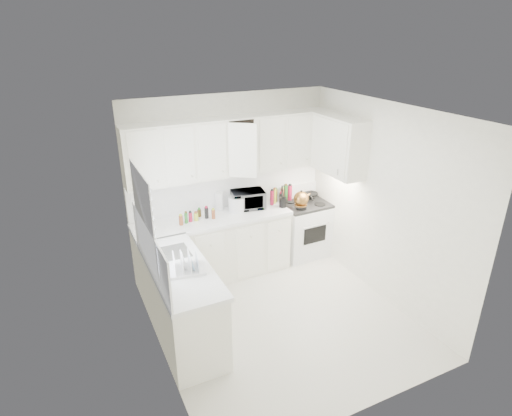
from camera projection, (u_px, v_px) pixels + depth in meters
floor at (280, 317)px, 5.43m from camera, size 3.20×3.20×0.00m
ceiling at (285, 112)px, 4.40m from camera, size 3.20×3.20×0.00m
wall_back at (229, 183)px, 6.24m from camera, size 3.00×0.00×3.00m
wall_front at (374, 299)px, 3.59m from camera, size 3.00×0.00×3.00m
wall_left at (153, 253)px, 4.32m from camera, size 0.00×3.20×3.20m
wall_right at (383, 204)px, 5.51m from camera, size 0.00×3.20×3.20m
window_blinds at (145, 217)px, 4.52m from camera, size 0.06×0.96×1.06m
lower_cabinets_back at (214, 249)px, 6.17m from camera, size 2.22×0.60×0.90m
lower_cabinets_left at (182, 304)px, 4.94m from camera, size 0.60×1.60×0.90m
countertop_back at (213, 219)px, 5.98m from camera, size 2.24×0.64×0.05m
countertop_left at (180, 269)px, 4.75m from camera, size 0.64×1.62×0.05m
backsplash_back at (230, 188)px, 6.26m from camera, size 2.98×0.02×0.55m
backsplash_left at (150, 251)px, 4.51m from camera, size 0.02×1.60×0.55m
upper_cabinets_back at (234, 173)px, 6.03m from camera, size 3.00×0.33×0.80m
upper_cabinets_right at (337, 173)px, 6.05m from camera, size 0.33×0.90×0.80m
sink at (170, 244)px, 4.99m from camera, size 0.42×0.38×0.30m
stove at (304, 222)px, 6.74m from camera, size 0.75×0.62×1.13m
tea_kettle at (301, 198)px, 6.34m from camera, size 0.31×0.27×0.26m
frying_pan at (310, 193)px, 6.79m from camera, size 0.40×0.50×0.04m
microwave at (248, 198)px, 6.22m from camera, size 0.51×0.34×0.32m
rice_cooker at (237, 202)px, 6.14m from camera, size 0.32×0.32×0.25m
paper_towel at (219, 201)px, 6.18m from camera, size 0.12×0.12×0.27m
utensil_crock at (283, 196)px, 6.25m from camera, size 0.13×0.13×0.36m
dish_rack at (185, 262)px, 4.62m from camera, size 0.46×0.38×0.23m
spice_left_0 at (178, 216)px, 5.86m from camera, size 0.06×0.06×0.13m
spice_left_1 at (185, 217)px, 5.82m from camera, size 0.06×0.06×0.13m
spice_left_2 at (188, 214)px, 5.92m from camera, size 0.06×0.06×0.13m
spice_left_3 at (196, 215)px, 5.88m from camera, size 0.06×0.06×0.13m
spice_left_4 at (199, 212)px, 5.98m from camera, size 0.06×0.06×0.13m
spice_left_5 at (206, 213)px, 5.94m from camera, size 0.06×0.06×0.13m
spice_left_6 at (209, 210)px, 6.04m from camera, size 0.06×0.06×0.13m
sauce_right_0 at (269, 196)px, 6.46m from camera, size 0.06×0.06×0.19m
sauce_right_1 at (274, 197)px, 6.43m from camera, size 0.06×0.06×0.19m
sauce_right_2 at (275, 195)px, 6.50m from camera, size 0.06×0.06×0.19m
sauce_right_3 at (280, 196)px, 6.47m from camera, size 0.06×0.06×0.19m
sauce_right_4 at (281, 194)px, 6.54m from camera, size 0.06×0.06×0.19m
sauce_right_5 at (286, 195)px, 6.52m from camera, size 0.06×0.06×0.19m
sauce_right_6 at (287, 193)px, 6.59m from camera, size 0.06×0.06×0.19m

